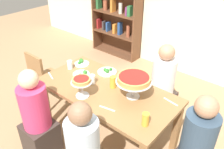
{
  "coord_description": "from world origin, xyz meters",
  "views": [
    {
      "loc": [
        1.47,
        -1.64,
        2.27
      ],
      "look_at": [
        0.0,
        0.1,
        0.89
      ],
      "focal_mm": 37.36,
      "sensor_mm": 36.0,
      "label": 1
    }
  ],
  "objects_px": {
    "diner_near_left": "(38,122)",
    "salad_plate_far_diner": "(82,74)",
    "deep_dish_pizza_stand": "(134,80)",
    "cutlery_fork_far": "(107,108)",
    "beer_glass_amber_short": "(145,119)",
    "personal_pizza_stand": "(82,83)",
    "bookshelf": "(117,0)",
    "cutlery_knife_near": "(51,76)",
    "salad_plate_near_diner": "(81,63)",
    "salad_plate_spare": "(107,71)",
    "water_glass_clear_near": "(92,79)",
    "diner_far_right": "(162,90)",
    "water_glass_clear_far": "(70,65)",
    "dining_table": "(107,96)",
    "chair_head_west": "(44,76)",
    "cutlery_fork_near": "(171,102)",
    "beer_glass_amber_tall": "(113,82)"
  },
  "relations": [
    {
      "from": "bookshelf",
      "to": "cutlery_knife_near",
      "type": "height_order",
      "value": "bookshelf"
    },
    {
      "from": "cutlery_fork_far",
      "to": "beer_glass_amber_tall",
      "type": "bearing_deg",
      "value": 109.5
    },
    {
      "from": "salad_plate_far_diner",
      "to": "cutlery_knife_near",
      "type": "relative_size",
      "value": 1.17
    },
    {
      "from": "salad_plate_near_diner",
      "to": "cutlery_knife_near",
      "type": "relative_size",
      "value": 1.12
    },
    {
      "from": "deep_dish_pizza_stand",
      "to": "salad_plate_near_diner",
      "type": "xyz_separation_m",
      "value": [
        -0.98,
        0.15,
        -0.2
      ]
    },
    {
      "from": "salad_plate_far_diner",
      "to": "salad_plate_near_diner",
      "type": "bearing_deg",
      "value": 138.29
    },
    {
      "from": "cutlery_fork_far",
      "to": "diner_far_right",
      "type": "bearing_deg",
      "value": 71.97
    },
    {
      "from": "deep_dish_pizza_stand",
      "to": "salad_plate_spare",
      "type": "bearing_deg",
      "value": 159.79
    },
    {
      "from": "diner_far_right",
      "to": "cutlery_knife_near",
      "type": "xyz_separation_m",
      "value": [
        -1.07,
        -0.95,
        0.25
      ]
    },
    {
      "from": "dining_table",
      "to": "bookshelf",
      "type": "distance_m",
      "value": 2.56
    },
    {
      "from": "diner_near_left",
      "to": "salad_plate_near_diner",
      "type": "height_order",
      "value": "diner_near_left"
    },
    {
      "from": "cutlery_fork_far",
      "to": "cutlery_knife_near",
      "type": "bearing_deg",
      "value": 166.71
    },
    {
      "from": "water_glass_clear_near",
      "to": "personal_pizza_stand",
      "type": "bearing_deg",
      "value": -68.82
    },
    {
      "from": "diner_far_right",
      "to": "salad_plate_far_diner",
      "type": "distance_m",
      "value": 1.07
    },
    {
      "from": "cutlery_fork_near",
      "to": "salad_plate_near_diner",
      "type": "bearing_deg",
      "value": 11.09
    },
    {
      "from": "deep_dish_pizza_stand",
      "to": "personal_pizza_stand",
      "type": "relative_size",
      "value": 1.69
    },
    {
      "from": "chair_head_west",
      "to": "cutlery_knife_near",
      "type": "height_order",
      "value": "chair_head_west"
    },
    {
      "from": "salad_plate_spare",
      "to": "beer_glass_amber_short",
      "type": "xyz_separation_m",
      "value": [
        0.9,
        -0.49,
        0.05
      ]
    },
    {
      "from": "cutlery_fork_far",
      "to": "salad_plate_spare",
      "type": "bearing_deg",
      "value": 119.43
    },
    {
      "from": "cutlery_fork_near",
      "to": "cutlery_fork_far",
      "type": "distance_m",
      "value": 0.68
    },
    {
      "from": "diner_near_left",
      "to": "diner_far_right",
      "type": "xyz_separation_m",
      "value": [
        0.74,
        1.42,
        0.0
      ]
    },
    {
      "from": "diner_far_right",
      "to": "beer_glass_amber_short",
      "type": "relative_size",
      "value": 8.5
    },
    {
      "from": "dining_table",
      "to": "water_glass_clear_near",
      "type": "bearing_deg",
      "value": -175.62
    },
    {
      "from": "diner_far_right",
      "to": "chair_head_west",
      "type": "bearing_deg",
      "value": -62.13
    },
    {
      "from": "chair_head_west",
      "to": "beer_glass_amber_tall",
      "type": "relative_size",
      "value": 6.05
    },
    {
      "from": "salad_plate_far_diner",
      "to": "beer_glass_amber_tall",
      "type": "height_order",
      "value": "beer_glass_amber_tall"
    },
    {
      "from": "dining_table",
      "to": "water_glass_clear_near",
      "type": "xyz_separation_m",
      "value": [
        -0.21,
        -0.02,
        0.15
      ]
    },
    {
      "from": "diner_far_right",
      "to": "deep_dish_pizza_stand",
      "type": "height_order",
      "value": "diner_far_right"
    },
    {
      "from": "personal_pizza_stand",
      "to": "cutlery_fork_near",
      "type": "relative_size",
      "value": 1.28
    },
    {
      "from": "cutlery_fork_far",
      "to": "water_glass_clear_far",
      "type": "bearing_deg",
      "value": 149.72
    },
    {
      "from": "diner_near_left",
      "to": "salad_plate_far_diner",
      "type": "xyz_separation_m",
      "value": [
        -0.04,
        0.74,
        0.27
      ]
    },
    {
      "from": "salad_plate_spare",
      "to": "cutlery_knife_near",
      "type": "height_order",
      "value": "salad_plate_spare"
    },
    {
      "from": "deep_dish_pizza_stand",
      "to": "cutlery_fork_far",
      "type": "xyz_separation_m",
      "value": [
        -0.08,
        -0.34,
        -0.21
      ]
    },
    {
      "from": "chair_head_west",
      "to": "salad_plate_far_diner",
      "type": "height_order",
      "value": "chair_head_west"
    },
    {
      "from": "salad_plate_far_diner",
      "to": "cutlery_fork_far",
      "type": "height_order",
      "value": "salad_plate_far_diner"
    },
    {
      "from": "chair_head_west",
      "to": "cutlery_fork_near",
      "type": "height_order",
      "value": "chair_head_west"
    },
    {
      "from": "salad_plate_near_diner",
      "to": "diner_near_left",
      "type": "bearing_deg",
      "value": -74.33
    },
    {
      "from": "beer_glass_amber_short",
      "to": "cutlery_knife_near",
      "type": "height_order",
      "value": "beer_glass_amber_short"
    },
    {
      "from": "bookshelf",
      "to": "water_glass_clear_far",
      "type": "bearing_deg",
      "value": -67.46
    },
    {
      "from": "diner_near_left",
      "to": "salad_plate_far_diner",
      "type": "height_order",
      "value": "diner_near_left"
    },
    {
      "from": "diner_far_right",
      "to": "salad_plate_near_diner",
      "type": "xyz_separation_m",
      "value": [
        -1.0,
        -0.48,
        0.27
      ]
    },
    {
      "from": "diner_near_left",
      "to": "cutlery_fork_far",
      "type": "relative_size",
      "value": 6.39
    },
    {
      "from": "dining_table",
      "to": "beer_glass_amber_short",
      "type": "relative_size",
      "value": 12.17
    },
    {
      "from": "salad_plate_spare",
      "to": "salad_plate_far_diner",
      "type": "bearing_deg",
      "value": -128.78
    },
    {
      "from": "beer_glass_amber_short",
      "to": "personal_pizza_stand",
      "type": "bearing_deg",
      "value": -175.37
    },
    {
      "from": "water_glass_clear_near",
      "to": "diner_near_left",
      "type": "bearing_deg",
      "value": -105.32
    },
    {
      "from": "cutlery_knife_near",
      "to": "salad_plate_near_diner",
      "type": "bearing_deg",
      "value": 102.26
    },
    {
      "from": "cutlery_fork_near",
      "to": "salad_plate_spare",
      "type": "bearing_deg",
      "value": 8.3
    },
    {
      "from": "dining_table",
      "to": "salad_plate_spare",
      "type": "height_order",
      "value": "salad_plate_spare"
    },
    {
      "from": "dining_table",
      "to": "cutlery_knife_near",
      "type": "distance_m",
      "value": 0.77
    }
  ]
}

